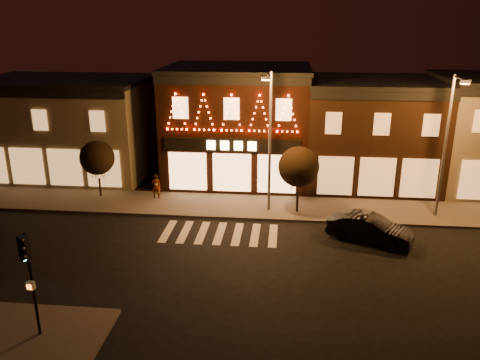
# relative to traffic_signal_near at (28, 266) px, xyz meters

# --- Properties ---
(ground) EXTENTS (120.00, 120.00, 0.00)m
(ground) POSITION_rel_traffic_signal_near_xyz_m (5.50, 6.02, -3.12)
(ground) COLOR black
(ground) RESTS_ON ground
(sidewalk_far) EXTENTS (44.00, 4.00, 0.15)m
(sidewalk_far) POSITION_rel_traffic_signal_near_xyz_m (7.50, 14.02, -3.05)
(sidewalk_far) COLOR #47423D
(sidewalk_far) RESTS_ON ground
(building_left) EXTENTS (12.20, 8.28, 7.30)m
(building_left) POSITION_rel_traffic_signal_near_xyz_m (-7.50, 20.01, 0.54)
(building_left) COLOR #736A52
(building_left) RESTS_ON ground
(building_pulp) EXTENTS (10.20, 8.34, 8.30)m
(building_pulp) POSITION_rel_traffic_signal_near_xyz_m (5.50, 19.99, 1.04)
(building_pulp) COLOR black
(building_pulp) RESTS_ON ground
(building_right_a) EXTENTS (9.20, 8.28, 7.50)m
(building_right_a) POSITION_rel_traffic_signal_near_xyz_m (15.00, 20.01, 0.64)
(building_right_a) COLOR #361F13
(building_right_a) RESTS_ON ground
(traffic_signal_near) EXTENTS (0.33, 0.44, 4.22)m
(traffic_signal_near) POSITION_rel_traffic_signal_near_xyz_m (0.00, 0.00, 0.00)
(traffic_signal_near) COLOR black
(traffic_signal_near) RESTS_ON sidewalk_near
(streetlamp_mid) EXTENTS (0.61, 1.95, 8.48)m
(streetlamp_mid) POSITION_rel_traffic_signal_near_xyz_m (8.06, 13.29, 2.01)
(streetlamp_mid) COLOR #59595E
(streetlamp_mid) RESTS_ON sidewalk_far
(streetlamp_right) EXTENTS (0.53, 1.91, 8.41)m
(streetlamp_right) POSITION_rel_traffic_signal_near_xyz_m (18.24, 13.35, 1.96)
(streetlamp_right) COLOR #59595E
(streetlamp_right) RESTS_ON sidewalk_far
(tree_left) EXTENTS (2.27, 2.27, 3.80)m
(tree_left) POSITION_rel_traffic_signal_near_xyz_m (-3.27, 14.81, -0.32)
(tree_left) COLOR black
(tree_left) RESTS_ON sidewalk_far
(tree_right) EXTENTS (2.46, 2.46, 4.12)m
(tree_right) POSITION_rel_traffic_signal_near_xyz_m (9.86, 13.37, -0.09)
(tree_right) COLOR black
(tree_right) RESTS_ON sidewalk_far
(dark_sedan) EXTENTS (4.76, 3.27, 1.48)m
(dark_sedan) POSITION_rel_traffic_signal_near_xyz_m (13.71, 9.84, -2.38)
(dark_sedan) COLOR black
(dark_sedan) RESTS_ON ground
(pedestrian) EXTENTS (0.66, 0.50, 1.64)m
(pedestrian) POSITION_rel_traffic_signal_near_xyz_m (0.58, 14.83, -2.15)
(pedestrian) COLOR gray
(pedestrian) RESTS_ON sidewalk_far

